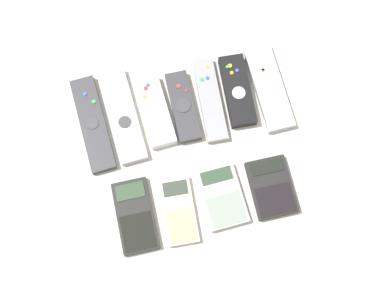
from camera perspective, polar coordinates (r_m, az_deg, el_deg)
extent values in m
plane|color=beige|center=(1.08, 0.37, -1.79)|extent=(3.00, 3.00, 0.00)
cube|color=#333338|center=(1.11, -10.52, 2.11)|extent=(0.06, 0.21, 0.02)
cylinder|color=#38383D|center=(1.10, -10.58, 2.20)|extent=(0.03, 0.03, 0.00)
cylinder|color=blue|center=(1.13, -11.36, 5.25)|extent=(0.01, 0.01, 0.00)
cylinder|color=green|center=(1.12, -10.44, 4.47)|extent=(0.01, 0.01, 0.00)
cube|color=#B7B7BC|center=(1.11, -7.34, 2.98)|extent=(0.07, 0.21, 0.02)
cylinder|color=#38383D|center=(1.09, -7.19, 2.34)|extent=(0.03, 0.03, 0.00)
cylinder|color=silver|center=(1.13, -8.27, 6.59)|extent=(0.01, 0.01, 0.00)
cylinder|color=silver|center=(1.13, -7.70, 6.54)|extent=(0.01, 0.01, 0.00)
cube|color=white|center=(1.10, -3.98, 3.46)|extent=(0.06, 0.15, 0.02)
cylinder|color=#99999E|center=(1.09, -3.95, 3.43)|extent=(0.03, 0.03, 0.00)
cylinder|color=blue|center=(1.11, -4.73, 6.30)|extent=(0.01, 0.01, 0.00)
cylinder|color=silver|center=(1.11, -5.05, 5.42)|extent=(0.01, 0.01, 0.00)
cylinder|color=red|center=(1.11, -4.97, 5.94)|extent=(0.01, 0.01, 0.00)
cylinder|color=orange|center=(1.10, -5.10, 5.04)|extent=(0.01, 0.01, 0.00)
cube|color=#333338|center=(1.10, -0.86, 4.03)|extent=(0.05, 0.15, 0.02)
cylinder|color=#38383D|center=(1.09, -0.86, 4.17)|extent=(0.03, 0.03, 0.00)
cylinder|color=red|center=(1.11, -0.63, 5.71)|extent=(0.01, 0.01, 0.00)
cylinder|color=red|center=(1.11, -1.33, 6.21)|extent=(0.01, 0.01, 0.00)
cube|color=gray|center=(1.11, 1.94, 4.71)|extent=(0.05, 0.18, 0.02)
cylinder|color=green|center=(1.12, 1.05, 6.91)|extent=(0.01, 0.01, 0.00)
cylinder|color=blue|center=(1.12, 1.66, 7.06)|extent=(0.01, 0.01, 0.00)
cylinder|color=yellow|center=(1.13, 1.64, 8.29)|extent=(0.01, 0.01, 0.00)
cube|color=black|center=(1.12, 4.85, 5.69)|extent=(0.06, 0.16, 0.02)
cylinder|color=silver|center=(1.10, 5.01, 5.47)|extent=(0.03, 0.03, 0.00)
cylinder|color=green|center=(1.12, 3.76, 8.21)|extent=(0.01, 0.01, 0.00)
cylinder|color=orange|center=(1.12, 4.25, 7.59)|extent=(0.01, 0.01, 0.00)
cylinder|color=yellow|center=(1.13, 4.07, 8.33)|extent=(0.01, 0.01, 0.00)
cylinder|color=blue|center=(1.12, 4.81, 7.83)|extent=(0.01, 0.01, 0.00)
cube|color=#B7B7BC|center=(1.13, 8.20, 5.98)|extent=(0.06, 0.19, 0.02)
cylinder|color=silver|center=(1.12, 8.26, 6.19)|extent=(0.03, 0.03, 0.00)
cylinder|color=green|center=(1.14, 7.57, 7.83)|extent=(0.01, 0.01, 0.00)
cylinder|color=yellow|center=(1.14, 7.71, 7.86)|extent=(0.01, 0.01, 0.00)
cylinder|color=silver|center=(1.14, 7.47, 7.97)|extent=(0.01, 0.01, 0.00)
cylinder|color=silver|center=(1.15, 7.36, 8.97)|extent=(0.01, 0.01, 0.00)
cube|color=black|center=(1.05, -6.08, -7.63)|extent=(0.07, 0.14, 0.01)
cube|color=#2D422D|center=(1.05, -6.62, -5.02)|extent=(0.06, 0.03, 0.00)
cube|color=black|center=(1.04, -5.78, -9.30)|extent=(0.06, 0.07, 0.00)
cube|color=beige|center=(1.05, -1.39, -7.17)|extent=(0.07, 0.13, 0.01)
cube|color=#333D33|center=(1.05, -1.80, -4.75)|extent=(0.05, 0.03, 0.00)
cube|color=gray|center=(1.04, -1.13, -8.71)|extent=(0.06, 0.07, 0.00)
cube|color=#B2B2B7|center=(1.05, 3.24, -5.62)|extent=(0.08, 0.13, 0.02)
cube|color=#2D422D|center=(1.05, 2.63, -3.40)|extent=(0.06, 0.03, 0.00)
cube|color=gray|center=(1.04, 3.70, -6.99)|extent=(0.07, 0.06, 0.00)
cube|color=black|center=(1.07, 8.46, -4.59)|extent=(0.08, 0.12, 0.02)
cube|color=black|center=(1.07, 7.98, -2.46)|extent=(0.06, 0.03, 0.00)
cube|color=black|center=(1.06, 8.90, -5.89)|extent=(0.07, 0.06, 0.00)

